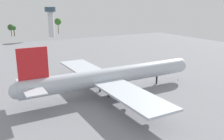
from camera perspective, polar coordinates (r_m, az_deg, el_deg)
The scene contains 5 objects.
ground_plane at distance 91.55m, azimuth -0.00°, elevation -5.22°, with size 283.58×283.58×0.00m, color gray.
cargo_airplane at distance 89.30m, azimuth -0.29°, elevation -1.48°, with size 70.89×66.19×19.18m.
safety_cone_nose at distance 109.21m, azimuth 15.00°, elevation -2.16°, with size 0.46×0.46×0.65m, color orange.
control_tower at distance 246.70m, azimuth -13.97°, elevation 11.46°, with size 10.18×10.18×28.43m.
tree_line_backdrop at distance 264.71m, azimuth -22.28°, elevation 9.36°, with size 99.32×7.17×16.34m.
Camera 1 is at (-42.10, -74.75, 31.97)m, focal length 39.60 mm.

